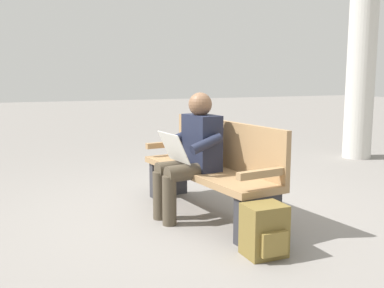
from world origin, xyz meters
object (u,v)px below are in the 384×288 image
at_px(person_seated, 192,152).
at_px(support_pillar, 362,46).
at_px(bench_near, 213,167).
at_px(backpack, 265,231).

bearing_deg(person_seated, support_pillar, -71.03).
distance_m(bench_near, support_pillar, 4.11).
relative_size(person_seated, support_pillar, 0.33).
height_order(backpack, support_pillar, support_pillar).
xyz_separation_m(person_seated, support_pillar, (1.78, -3.70, 1.17)).
distance_m(person_seated, backpack, 1.16).
xyz_separation_m(backpack, support_pillar, (2.84, -3.56, 1.60)).
relative_size(bench_near, backpack, 4.70).
xyz_separation_m(bench_near, backpack, (-1.09, 0.09, -0.27)).
xyz_separation_m(person_seated, backpack, (-1.06, -0.14, -0.43)).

